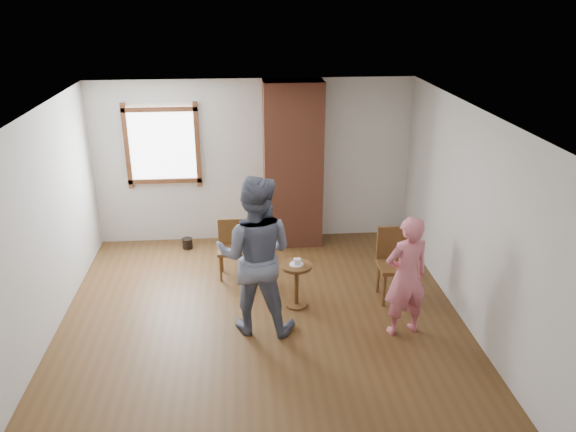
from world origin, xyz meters
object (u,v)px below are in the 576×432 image
object	(u,v)px
stoneware_crock	(271,233)
side_table	(296,278)
dining_chair_right	(395,260)
man	(255,255)
dining_chair_left	(232,245)
person_pink	(406,277)

from	to	relation	value
stoneware_crock	side_table	size ratio (longest dim) A/B	0.68
stoneware_crock	side_table	bearing A→B (deg)	-83.48
side_table	dining_chair_right	bearing A→B (deg)	6.46
side_table	man	xyz separation A→B (m)	(-0.53, -0.45, 0.57)
dining_chair_left	dining_chair_right	xyz separation A→B (m)	(2.15, -0.82, 0.08)
stoneware_crock	dining_chair_right	world-z (taller)	dining_chair_right
dining_chair_left	side_table	distance (m)	1.28
dining_chair_left	person_pink	world-z (taller)	person_pink
dining_chair_right	man	world-z (taller)	man
person_pink	side_table	bearing A→B (deg)	-43.35
stoneware_crock	man	distance (m)	2.48
stoneware_crock	person_pink	size ratio (longest dim) A/B	0.27
side_table	stoneware_crock	bearing A→B (deg)	96.52
person_pink	man	bearing A→B (deg)	-21.50
stoneware_crock	side_table	world-z (taller)	side_table
dining_chair_right	man	bearing A→B (deg)	-160.71
stoneware_crock	person_pink	xyz separation A→B (m)	(1.42, -2.60, 0.55)
person_pink	stoneware_crock	bearing A→B (deg)	-74.31
man	dining_chair_right	bearing A→B (deg)	-149.71
dining_chair_left	dining_chair_right	bearing A→B (deg)	-19.05
side_table	person_pink	world-z (taller)	person_pink
stoneware_crock	man	bearing A→B (deg)	-97.59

